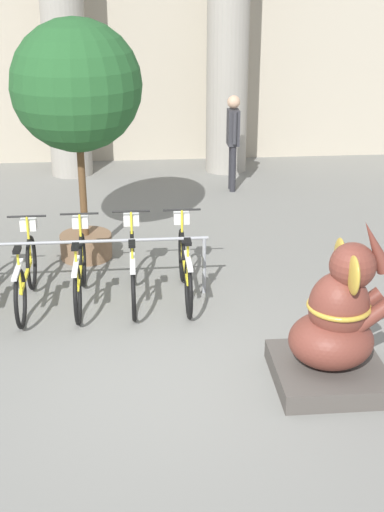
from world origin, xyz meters
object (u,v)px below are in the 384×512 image
object	(u,v)px
person_pedestrian	(233,134)
potted_tree	(77,92)
bicycle_1	(26,274)
bicycle_4	(185,266)
bicycle_3	(133,268)
elephant_statue	(336,330)
bicycle_2	(80,271)

from	to	relation	value
person_pedestrian	potted_tree	bearing A→B (deg)	-130.12
bicycle_1	bicycle_4	bearing A→B (deg)	2.27
person_pedestrian	potted_tree	size ratio (longest dim) A/B	0.53
bicycle_1	potted_tree	distance (m)	2.51
bicycle_4	potted_tree	world-z (taller)	potted_tree
bicycle_3	elephant_statue	xyz separation A→B (m)	(1.97, -2.09, 0.17)
potted_tree	bicycle_4	bearing A→B (deg)	-46.88
bicycle_3	person_pedestrian	size ratio (longest dim) A/B	1.01
potted_tree	elephant_statue	bearing A→B (deg)	-53.06
elephant_statue	potted_tree	size ratio (longest dim) A/B	0.53
bicycle_1	person_pedestrian	world-z (taller)	person_pedestrian
person_pedestrian	bicycle_3	bearing A→B (deg)	-112.98
bicycle_2	bicycle_4	bearing A→B (deg)	1.78
bicycle_4	potted_tree	bearing A→B (deg)	133.12
bicycle_2	person_pedestrian	bearing A→B (deg)	60.44
bicycle_1	person_pedestrian	bearing A→B (deg)	54.71
elephant_statue	potted_tree	world-z (taller)	potted_tree
bicycle_4	potted_tree	size ratio (longest dim) A/B	0.53
bicycle_4	person_pedestrian	xyz separation A→B (m)	(1.21, 4.38, 0.63)
elephant_statue	bicycle_3	bearing A→B (deg)	133.25
bicycle_1	bicycle_2	distance (m)	0.65
bicycle_3	person_pedestrian	world-z (taller)	person_pedestrian
bicycle_1	potted_tree	world-z (taller)	potted_tree
bicycle_3	person_pedestrian	distance (m)	4.81
person_pedestrian	bicycle_2	bearing A→B (deg)	-119.56
bicycle_3	bicycle_4	xyz separation A→B (m)	(0.65, 0.01, 0.00)
bicycle_3	bicycle_4	size ratio (longest dim) A/B	1.00
bicycle_4	elephant_statue	size ratio (longest dim) A/B	1.00
bicycle_4	bicycle_2	bearing A→B (deg)	-178.22
person_pedestrian	potted_tree	xyz separation A→B (m)	(-2.52, -2.99, 1.30)
bicycle_4	person_pedestrian	world-z (taller)	person_pedestrian
bicycle_1	bicycle_3	size ratio (longest dim) A/B	1.00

